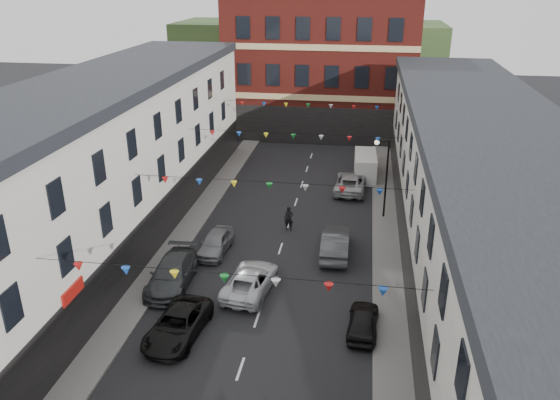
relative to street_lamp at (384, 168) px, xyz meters
The scene contains 17 objects.
ground 15.94m from the street_lamp, 115.07° to the right, with size 160.00×160.00×0.00m, color black.
pavement_left 18.43m from the street_lamp, 138.26° to the right, with size 1.80×64.00×0.15m, color #605E5B.
pavement_right 12.60m from the street_lamp, 88.33° to the right, with size 1.80×64.00×0.15m, color #605E5B.
terrace_left 22.52m from the street_lamp, 144.66° to the right, with size 8.40×56.00×10.70m.
terrace_right 14.04m from the street_lamp, 68.09° to the right, with size 8.40×56.00×9.70m.
civic_building 25.18m from the street_lamp, 105.30° to the left, with size 20.60×13.30×18.50m.
distant_hill 49.16m from the street_lamp, 102.40° to the left, with size 40.00×14.00×10.00m, color #2B4922.
street_lamp is the anchor object (origin of this frame).
car_left_c 19.27m from the street_lamp, 122.29° to the right, with size 2.25×4.87×1.35m, color black.
car_left_d 16.92m from the street_lamp, 136.44° to the right, with size 2.19×5.39×1.56m, color #383C3F.
car_left_e 13.20m from the street_lamp, 146.18° to the right, with size 1.65×4.11×1.40m, color gray.
car_right_d 14.65m from the street_lamp, 94.22° to the right, with size 1.50×3.72×1.27m, color black.
car_right_e 7.54m from the street_lamp, 115.39° to the right, with size 1.73×4.97×1.64m, color #44474B.
car_right_f 6.46m from the street_lamp, 115.18° to the left, with size 2.47×5.36×1.49m, color #ADAFB2.
moving_car 13.97m from the street_lamp, 123.14° to the right, with size 2.33×5.06×1.41m, color silver.
white_van 9.23m from the street_lamp, 98.13° to the left, with size 1.85×4.80×2.13m, color silver.
pedestrian 7.74m from the street_lamp, 153.80° to the right, with size 0.66×0.43×1.81m, color black.
Camera 1 is at (4.91, -23.61, 16.81)m, focal length 35.00 mm.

